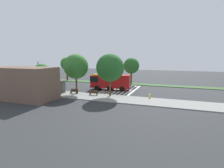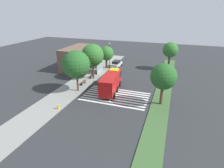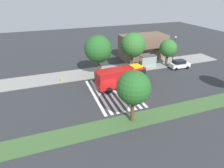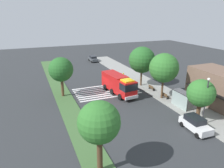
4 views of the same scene
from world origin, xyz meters
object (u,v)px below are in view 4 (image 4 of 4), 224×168
fire_truck (119,84)px  median_tree_far_west (61,70)px  median_tree_west (99,123)px  fire_hydrant (123,75)px  bench_near_shelter (165,95)px  street_lamp (206,98)px  bench_west_of_shelter (152,88)px  sidewalk_tree_west (164,68)px  parked_car_west (93,59)px  bus_stop_shelter (181,97)px  parked_car_mid (195,124)px  sidewalk_tree_center (201,93)px  sidewalk_tree_far_west (142,60)px

fire_truck → median_tree_far_west: median_tree_far_west is taller
median_tree_west → fire_hydrant: 31.48m
bench_near_shelter → street_lamp: (9.46, -0.92, 3.33)m
bench_west_of_shelter → bench_near_shelter: bearing=0.0°
median_tree_far_west → median_tree_west: size_ratio=0.99×
street_lamp → sidewalk_tree_west: sidewalk_tree_west is taller
parked_car_west → bus_stop_shelter: size_ratio=1.30×
parked_car_mid → bus_stop_shelter: bus_stop_shelter is taller
fire_truck → median_tree_west: (17.46, -9.71, 3.20)m
median_tree_west → sidewalk_tree_center: bearing=105.1°
fire_truck → fire_hydrant: size_ratio=13.04×
bench_near_shelter → median_tree_far_west: median_tree_far_west is taller
sidewalk_tree_far_west → median_tree_west: size_ratio=1.12×
bus_stop_shelter → fire_hydrant: bus_stop_shelter is taller
sidewalk_tree_center → parked_car_mid: bearing=-49.7°
bus_stop_shelter → sidewalk_tree_far_west: size_ratio=0.45×
bench_west_of_shelter → sidewalk_tree_far_west: sidewalk_tree_far_west is taller
parked_car_west → bench_west_of_shelter: parked_car_west is taller
parked_car_west → median_tree_far_west: 28.89m
bus_stop_shelter → bench_west_of_shelter: (-8.29, -0.01, -1.30)m
sidewalk_tree_far_west → street_lamp: bearing=-1.4°
bench_west_of_shelter → median_tree_far_west: median_tree_far_west is taller
sidewalk_tree_far_west → bus_stop_shelter: bearing=2.7°
street_lamp → sidewalk_tree_far_west: bearing=178.6°
median_tree_far_west → fire_hydrant: (-7.10, 15.17, -4.45)m
street_lamp → sidewalk_tree_center: 1.32m
street_lamp → median_tree_far_west: bearing=-138.2°
sidewalk_tree_far_west → sidewalk_tree_west: size_ratio=1.01×
parked_car_mid → median_tree_west: bearing=-77.9°
parked_car_west → fire_hydrant: (18.13, 1.70, -0.37)m
sidewalk_tree_far_west → parked_car_mid: bearing=-7.1°
street_lamp → sidewalk_tree_center: bearing=162.3°
parked_car_west → street_lamp: size_ratio=0.71×
parked_car_mid → street_lamp: (-0.61, 1.80, 2.99)m
fire_truck → bench_near_shelter: (5.03, 6.48, -1.39)m
bench_west_of_shelter → median_tree_far_west: bearing=-101.7°
parked_car_west → bench_west_of_shelter: 28.72m
median_tree_west → bench_west_of_shelter: bearing=135.9°
bench_near_shelter → median_tree_west: (12.44, -16.20, 4.58)m
median_tree_far_west → bench_west_of_shelter: bearing=78.3°
bench_west_of_shelter → fire_truck: bearing=-96.5°
fire_truck → parked_car_mid: 15.60m
fire_hydrant → parked_car_west: bearing=-174.6°
bench_near_shelter → median_tree_far_west: size_ratio=0.23×
median_tree_far_west → parked_car_west: bearing=151.9°
bench_near_shelter → parked_car_mid: bearing=-15.1°
parked_car_mid → median_tree_west: size_ratio=0.62×
fire_truck → median_tree_west: size_ratio=1.31×
sidewalk_tree_far_west → median_tree_far_west: (-0.20, -15.67, -0.44)m
parked_car_mid → median_tree_west: (2.36, -13.48, 4.24)m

